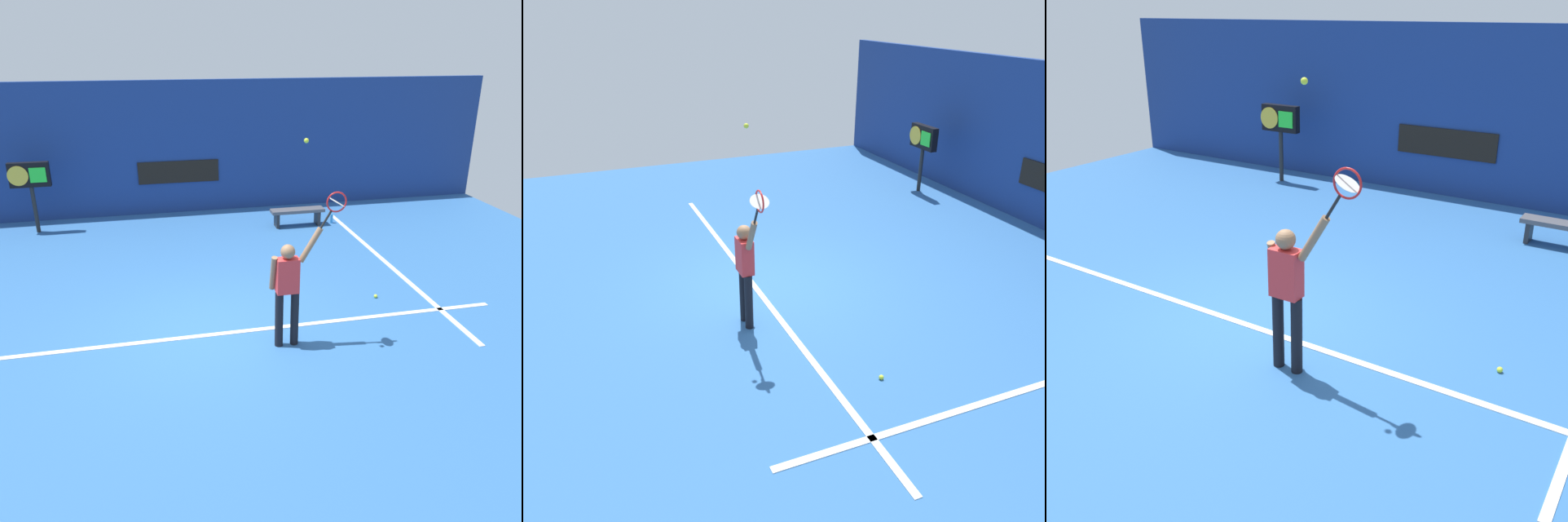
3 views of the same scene
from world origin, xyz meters
TOP-DOWN VIEW (x-y plane):
  - ground_plane at (0.00, 0.00)m, footprint 18.00×18.00m
  - back_wall at (0.00, 6.88)m, footprint 18.00×0.20m
  - sponsor_banner_center at (0.00, 6.76)m, footprint 2.20×0.03m
  - court_baseline at (0.00, -0.22)m, footprint 10.00×0.10m
  - court_sideline at (4.06, 2.00)m, footprint 0.10×7.00m
  - tennis_player at (1.06, -0.75)m, footprint 0.78×0.31m
  - tennis_racket at (1.75, -0.75)m, footprint 0.46×0.27m
  - tennis_ball at (1.28, -0.74)m, footprint 0.07×0.07m
  - scoreboard_clock at (-3.67, 5.83)m, footprint 0.96×0.20m
  - court_bench at (2.88, 4.90)m, footprint 1.40×0.36m
  - water_bottle at (3.83, 4.90)m, footprint 0.07×0.07m
  - spare_ball at (3.13, 0.48)m, footprint 0.07×0.07m

SIDE VIEW (x-z plane):
  - ground_plane at x=0.00m, z-range 0.00..0.00m
  - court_baseline at x=0.00m, z-range 0.00..0.01m
  - court_sideline at x=4.06m, z-range 0.00..0.01m
  - spare_ball at x=3.13m, z-range 0.00..0.07m
  - water_bottle at x=3.83m, z-range 0.00..0.24m
  - court_bench at x=2.88m, z-range 0.11..0.56m
  - tennis_player at x=1.06m, z-range 0.04..1.98m
  - sponsor_banner_center at x=0.00m, z-range 0.85..1.45m
  - scoreboard_clock at x=-3.67m, z-range 0.50..2.27m
  - back_wall at x=0.00m, z-range 0.00..3.55m
  - tennis_racket at x=1.75m, z-range 1.96..2.57m
  - tennis_ball at x=1.28m, z-range 3.16..3.23m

